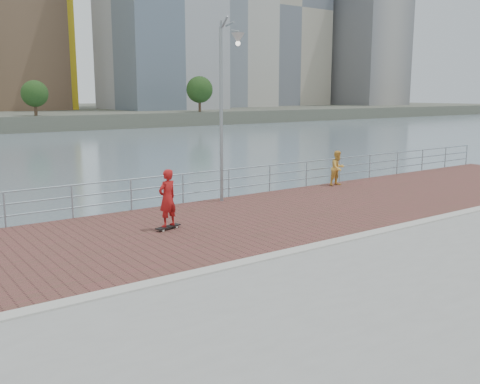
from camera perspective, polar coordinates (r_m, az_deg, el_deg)
water at (r=14.40m, az=4.83°, el=-14.24°), size 400.00×400.00×0.00m
seawall at (r=11.07m, az=22.87°, el=-17.32°), size 40.00×24.00×2.00m
brick_lane at (r=16.46m, az=-3.28°, el=-3.59°), size 40.00×6.80×0.02m
curb at (r=13.67m, az=4.96°, el=-6.49°), size 40.00×0.40×0.06m
guardrail at (r=19.21m, az=-8.79°, el=0.42°), size 39.06×0.06×1.13m
street_lamp at (r=19.34m, az=-1.26°, el=11.98°), size 0.46×1.35×6.35m
skateboard at (r=16.07m, az=-7.67°, el=-3.70°), size 0.88×0.43×0.10m
skateboarder at (r=15.88m, az=-7.75°, el=-0.66°), size 0.71×0.56×1.72m
bystander at (r=23.78m, az=10.38°, el=2.53°), size 0.76×0.60×1.53m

